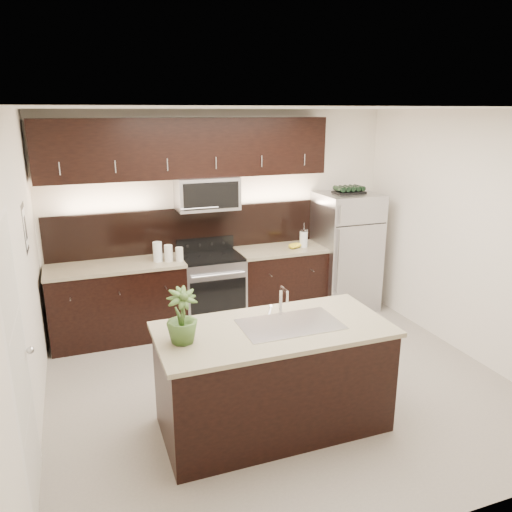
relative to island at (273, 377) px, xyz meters
The scene contains 12 objects.
ground 0.83m from the island, 61.03° to the left, with size 4.50×4.50×0.00m, color gray.
room_walls 1.36m from the island, 68.59° to the left, with size 4.52×4.02×2.71m.
counter_run 2.29m from the island, 93.13° to the left, with size 3.51×0.65×0.94m.
upper_fixtures 2.95m from the island, 92.32° to the left, with size 3.49×0.40×1.66m.
island is the anchor object (origin of this frame).
sink_faucet 0.51m from the island, ahead, with size 0.84×0.50×0.28m.
refrigerator 3.00m from the island, 48.34° to the left, with size 0.78×0.70×1.62m, color #B2B2B7.
wine_rack 3.21m from the island, 48.34° to the left, with size 0.40×0.25×0.10m.
plant 1.03m from the island, behind, with size 0.25×0.25×0.44m, color #355221.
canisters 2.33m from the island, 102.65° to the left, with size 0.34×0.18×0.24m.
french_press 2.67m from the island, 59.13° to the left, with size 0.11×0.11×0.32m.
bananas 2.54m from the island, 62.54° to the left, with size 0.21×0.16×0.06m, color gold.
Camera 1 is at (-1.79, -4.14, 2.68)m, focal length 35.00 mm.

